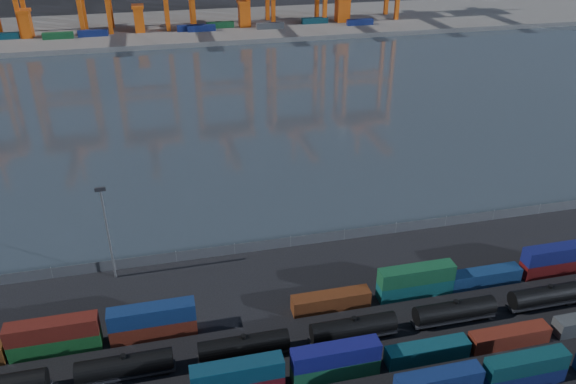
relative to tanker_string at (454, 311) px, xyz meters
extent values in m
plane|color=black|center=(-18.62, -3.40, -1.95)|extent=(700.00, 700.00, 0.00)
plane|color=#2A343C|center=(-18.62, 101.60, -1.94)|extent=(700.00, 700.00, 0.00)
cube|color=#514F4C|center=(-18.62, 206.60, -0.95)|extent=(700.00, 70.00, 2.00)
cube|color=navy|center=(-9.09, -12.76, 1.62)|extent=(10.98, 2.23, 2.38)
cube|color=#101A50|center=(2.97, -12.76, -0.76)|extent=(10.98, 2.23, 2.38)
cube|color=#0B363B|center=(2.97, -12.76, 1.62)|extent=(10.98, 2.23, 2.38)
cube|color=#0D3144|center=(-32.73, -5.95, 1.82)|extent=(11.60, 2.36, 2.51)
cube|color=#155031|center=(-20.02, -5.95, -0.70)|extent=(11.60, 2.36, 2.51)
cube|color=navy|center=(-20.02, -5.95, 1.82)|extent=(11.60, 2.36, 2.51)
cube|color=#0D3B46|center=(-7.06, -5.95, -0.70)|extent=(11.60, 2.36, 2.51)
cube|color=#601F13|center=(5.28, -5.95, -0.70)|extent=(11.60, 2.36, 2.51)
cube|color=#144D1F|center=(-55.90, 7.11, -0.65)|extent=(12.04, 2.45, 2.61)
cube|color=#541710|center=(-55.90, 7.11, 1.96)|extent=(12.04, 2.45, 2.61)
cube|color=#591E11|center=(-42.75, 7.11, -0.65)|extent=(12.04, 2.45, 2.61)
cube|color=navy|center=(-42.75, 7.11, 1.96)|extent=(12.04, 2.45, 2.61)
cube|color=#562811|center=(-16.55, 7.11, -0.65)|extent=(12.04, 2.45, 2.61)
cube|color=#0E4849|center=(-2.89, 7.11, -0.65)|extent=(12.04, 2.45, 2.61)
cube|color=#144E2D|center=(-2.89, 7.11, 1.96)|extent=(12.04, 2.45, 2.61)
cube|color=navy|center=(9.11, 7.11, -0.65)|extent=(12.04, 2.45, 2.61)
cube|color=#560D0D|center=(22.05, 7.11, -0.65)|extent=(12.04, 2.45, 2.61)
cube|color=#101553|center=(22.05, 7.11, 1.96)|extent=(12.04, 2.45, 2.61)
cylinder|color=black|center=(-46.50, 0.00, 0.21)|extent=(12.20, 2.72, 2.72)
cylinder|color=black|center=(-46.50, 0.00, 1.71)|extent=(0.75, 0.75, 0.47)
cube|color=black|center=(-46.50, 0.00, -1.30)|extent=(12.67, 1.88, 0.38)
cube|color=black|center=(-50.72, 0.00, -1.67)|extent=(2.35, 1.69, 0.56)
cube|color=black|center=(-42.28, 0.00, -1.67)|extent=(2.35, 1.69, 0.56)
cylinder|color=black|center=(-31.00, 0.00, 0.21)|extent=(12.20, 2.72, 2.72)
cylinder|color=black|center=(-31.00, 0.00, 1.71)|extent=(0.75, 0.75, 0.47)
cube|color=black|center=(-31.00, 0.00, -1.30)|extent=(12.67, 1.88, 0.38)
cube|color=black|center=(-35.22, 0.00, -1.67)|extent=(2.35, 1.69, 0.56)
cube|color=black|center=(-26.78, 0.00, -1.67)|extent=(2.35, 1.69, 0.56)
cylinder|color=black|center=(-15.50, 0.00, 0.21)|extent=(12.20, 2.72, 2.72)
cylinder|color=black|center=(-15.50, 0.00, 1.71)|extent=(0.75, 0.75, 0.47)
cube|color=black|center=(-15.50, 0.00, -1.30)|extent=(12.67, 1.88, 0.38)
cube|color=black|center=(-19.72, 0.00, -1.67)|extent=(2.35, 1.69, 0.56)
cube|color=black|center=(-11.28, 0.00, -1.67)|extent=(2.35, 1.69, 0.56)
cylinder|color=black|center=(0.00, 0.00, 0.21)|extent=(12.20, 2.72, 2.72)
cylinder|color=black|center=(0.00, 0.00, 1.71)|extent=(0.75, 0.75, 0.47)
cube|color=black|center=(0.00, 0.00, -1.30)|extent=(12.67, 1.88, 0.38)
cube|color=black|center=(-4.22, 0.00, -1.67)|extent=(2.35, 1.69, 0.56)
cube|color=black|center=(4.22, 0.00, -1.67)|extent=(2.35, 1.69, 0.56)
cylinder|color=black|center=(15.50, 0.00, 0.21)|extent=(12.20, 2.72, 2.72)
cylinder|color=black|center=(15.50, 0.00, 1.71)|extent=(0.75, 0.75, 0.47)
cube|color=black|center=(15.50, 0.00, -1.30)|extent=(12.67, 1.88, 0.38)
cube|color=black|center=(11.28, 0.00, -1.67)|extent=(2.35, 1.69, 0.56)
cube|color=black|center=(19.72, 0.00, -1.67)|extent=(2.35, 1.69, 0.56)
cube|color=#595B5E|center=(-18.62, 24.60, -0.95)|extent=(160.00, 0.06, 2.00)
cylinder|color=slate|center=(-58.62, 24.60, -0.85)|extent=(0.12, 0.12, 2.20)
cylinder|color=slate|center=(-48.62, 24.60, -0.85)|extent=(0.12, 0.12, 2.20)
cylinder|color=slate|center=(-38.62, 24.60, -0.85)|extent=(0.12, 0.12, 2.20)
cylinder|color=slate|center=(-28.62, 24.60, -0.85)|extent=(0.12, 0.12, 2.20)
cylinder|color=slate|center=(-18.62, 24.60, -0.85)|extent=(0.12, 0.12, 2.20)
cylinder|color=slate|center=(-8.62, 24.60, -0.85)|extent=(0.12, 0.12, 2.20)
cylinder|color=slate|center=(1.38, 24.60, -0.85)|extent=(0.12, 0.12, 2.20)
cylinder|color=slate|center=(11.38, 24.60, -0.85)|extent=(0.12, 0.12, 2.20)
cylinder|color=slate|center=(21.38, 24.60, -0.85)|extent=(0.12, 0.12, 2.20)
cylinder|color=slate|center=(31.38, 24.60, -0.85)|extent=(0.12, 0.12, 2.20)
cylinder|color=slate|center=(-48.62, 22.60, 6.05)|extent=(0.36, 0.36, 16.00)
cube|color=black|center=(-48.62, 22.60, 14.35)|extent=(1.60, 0.40, 0.60)
cube|color=navy|center=(-17.96, 191.28, 1.35)|extent=(12.00, 2.44, 2.60)
cube|color=navy|center=(52.73, 187.52, 1.35)|extent=(12.00, 2.44, 2.60)
cube|color=navy|center=(-22.26, 192.68, 1.35)|extent=(12.00, 2.44, 2.60)
cube|color=#0C3842|center=(-97.91, 195.08, 1.35)|extent=(12.00, 2.44, 2.60)
cube|color=#3F4244|center=(11.76, 189.30, 1.35)|extent=(12.00, 2.44, 2.60)
cube|color=#144C23|center=(-76.36, 190.80, 1.35)|extent=(12.00, 2.44, 2.60)
cube|color=navy|center=(-62.78, 192.12, 1.35)|extent=(12.00, 2.44, 2.60)
cube|color=#144C23|center=(-9.27, 196.08, 1.35)|extent=(12.00, 2.44, 2.60)
cube|color=#0C3842|center=(33.79, 195.42, 1.35)|extent=(12.00, 2.44, 2.60)
cube|color=#E0560F|center=(-88.62, 196.60, 5.05)|extent=(4.00, 6.00, 10.00)
cube|color=#E0560F|center=(-88.62, 196.60, 10.55)|extent=(5.00, 7.00, 1.20)
cube|color=#E0560F|center=(-43.62, 196.60, 5.05)|extent=(4.00, 6.00, 10.00)
cube|color=#E0560F|center=(-43.62, 196.60, 10.55)|extent=(5.00, 7.00, 1.20)
cube|color=#E0560F|center=(1.38, 196.60, 5.05)|extent=(4.00, 6.00, 10.00)
cube|color=#E0560F|center=(1.38, 196.60, 10.55)|extent=(5.00, 7.00, 1.20)
cube|color=#E0560F|center=(46.38, 196.60, 5.05)|extent=(4.00, 6.00, 10.00)
camera|label=1|loc=(-38.19, -56.19, 54.13)|focal=35.00mm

